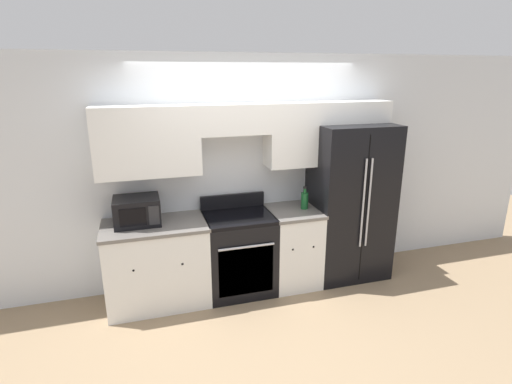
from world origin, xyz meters
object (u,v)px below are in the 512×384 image
oven_range (239,253)px  bottle (305,200)px  refrigerator (349,202)px  microwave (137,211)px

oven_range → bottle: 0.95m
oven_range → bottle: bottle is taller
oven_range → bottle: bearing=0.4°
oven_range → refrigerator: (1.36, 0.04, 0.46)m
refrigerator → bottle: refrigerator is taller
microwave → oven_range: bearing=-3.4°
bottle → refrigerator: bearing=3.1°
oven_range → refrigerator: bearing=1.6°
refrigerator → bottle: size_ratio=7.07×
refrigerator → microwave: refrigerator is taller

